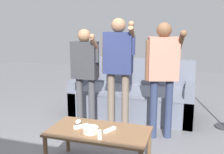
{
  "coord_description": "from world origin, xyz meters",
  "views": [
    {
      "loc": [
        0.93,
        -2.52,
        1.48
      ],
      "look_at": [
        0.07,
        0.26,
        0.88
      ],
      "focal_mm": 40.72,
      "sensor_mm": 36.0,
      "label": 1
    }
  ],
  "objects_px": {
    "game_remote_nunchuk": "(78,122)",
    "game_remote_wand_far": "(81,126)",
    "couch": "(133,96)",
    "coffee_table": "(99,135)",
    "snack_bowl": "(91,130)",
    "player_left": "(85,68)",
    "game_remote_wand_spare": "(100,134)",
    "game_remote_wand_near": "(110,130)",
    "player_center": "(118,61)",
    "player_right": "(163,67)"
  },
  "relations": [
    {
      "from": "coffee_table",
      "to": "game_remote_wand_far",
      "type": "height_order",
      "value": "game_remote_wand_far"
    },
    {
      "from": "couch",
      "to": "game_remote_wand_far",
      "type": "bearing_deg",
      "value": -95.57
    },
    {
      "from": "coffee_table",
      "to": "game_remote_wand_spare",
      "type": "height_order",
      "value": "game_remote_wand_spare"
    },
    {
      "from": "player_center",
      "to": "coffee_table",
      "type": "bearing_deg",
      "value": -84.68
    },
    {
      "from": "coffee_table",
      "to": "game_remote_wand_far",
      "type": "relative_size",
      "value": 7.18
    },
    {
      "from": "player_right",
      "to": "game_remote_wand_far",
      "type": "relative_size",
      "value": 10.54
    },
    {
      "from": "snack_bowl",
      "to": "game_remote_nunchuk",
      "type": "height_order",
      "value": "snack_bowl"
    },
    {
      "from": "snack_bowl",
      "to": "game_remote_wand_far",
      "type": "xyz_separation_m",
      "value": [
        -0.14,
        0.09,
        -0.01
      ]
    },
    {
      "from": "game_remote_wand_near",
      "to": "game_remote_wand_far",
      "type": "distance_m",
      "value": 0.32
    },
    {
      "from": "player_center",
      "to": "game_remote_wand_far",
      "type": "height_order",
      "value": "player_center"
    },
    {
      "from": "game_remote_wand_near",
      "to": "game_remote_wand_spare",
      "type": "relative_size",
      "value": 0.92
    },
    {
      "from": "coffee_table",
      "to": "player_left",
      "type": "xyz_separation_m",
      "value": [
        -0.54,
        0.94,
        0.52
      ]
    },
    {
      "from": "coffee_table",
      "to": "player_right",
      "type": "relative_size",
      "value": 0.68
    },
    {
      "from": "game_remote_wand_spare",
      "to": "game_remote_nunchuk",
      "type": "bearing_deg",
      "value": 146.31
    },
    {
      "from": "snack_bowl",
      "to": "game_remote_wand_far",
      "type": "bearing_deg",
      "value": 147.87
    },
    {
      "from": "coffee_table",
      "to": "game_remote_wand_far",
      "type": "xyz_separation_m",
      "value": [
        -0.2,
        0.01,
        0.07
      ]
    },
    {
      "from": "couch",
      "to": "player_center",
      "type": "distance_m",
      "value": 0.96
    },
    {
      "from": "player_right",
      "to": "game_remote_wand_spare",
      "type": "distance_m",
      "value": 1.27
    },
    {
      "from": "coffee_table",
      "to": "player_left",
      "type": "relative_size",
      "value": 0.72
    },
    {
      "from": "game_remote_nunchuk",
      "to": "game_remote_wand_spare",
      "type": "relative_size",
      "value": 0.53
    },
    {
      "from": "snack_bowl",
      "to": "game_remote_wand_near",
      "type": "bearing_deg",
      "value": 28.27
    },
    {
      "from": "game_remote_nunchuk",
      "to": "player_center",
      "type": "height_order",
      "value": "player_center"
    },
    {
      "from": "player_left",
      "to": "game_remote_wand_near",
      "type": "xyz_separation_m",
      "value": [
        0.66,
        -0.92,
        -0.46
      ]
    },
    {
      "from": "couch",
      "to": "coffee_table",
      "type": "distance_m",
      "value": 1.74
    },
    {
      "from": "couch",
      "to": "coffee_table",
      "type": "xyz_separation_m",
      "value": [
        0.03,
        -1.74,
        0.07
      ]
    },
    {
      "from": "game_remote_nunchuk",
      "to": "player_right",
      "type": "distance_m",
      "value": 1.27
    },
    {
      "from": "player_right",
      "to": "game_remote_wand_far",
      "type": "distance_m",
      "value": 1.29
    },
    {
      "from": "game_remote_wand_far",
      "to": "coffee_table",
      "type": "bearing_deg",
      "value": -3.6
    },
    {
      "from": "player_left",
      "to": "game_remote_wand_far",
      "type": "xyz_separation_m",
      "value": [
        0.34,
        -0.92,
        -0.46
      ]
    },
    {
      "from": "game_remote_nunchuk",
      "to": "game_remote_wand_far",
      "type": "xyz_separation_m",
      "value": [
        0.07,
        -0.09,
        -0.01
      ]
    },
    {
      "from": "player_left",
      "to": "game_remote_wand_near",
      "type": "relative_size",
      "value": 9.27
    },
    {
      "from": "snack_bowl",
      "to": "game_remote_wand_spare",
      "type": "height_order",
      "value": "snack_bowl"
    },
    {
      "from": "snack_bowl",
      "to": "game_remote_wand_far",
      "type": "height_order",
      "value": "snack_bowl"
    },
    {
      "from": "couch",
      "to": "snack_bowl",
      "type": "xyz_separation_m",
      "value": [
        -0.02,
        -1.82,
        0.15
      ]
    },
    {
      "from": "player_center",
      "to": "game_remote_wand_far",
      "type": "bearing_deg",
      "value": -95.59
    },
    {
      "from": "game_remote_wand_spare",
      "to": "coffee_table",
      "type": "bearing_deg",
      "value": 113.77
    },
    {
      "from": "coffee_table",
      "to": "player_center",
      "type": "xyz_separation_m",
      "value": [
        -0.1,
        1.06,
        0.61
      ]
    },
    {
      "from": "player_left",
      "to": "game_remote_wand_spare",
      "type": "xyz_separation_m",
      "value": [
        0.6,
        -1.06,
        -0.46
      ]
    },
    {
      "from": "player_left",
      "to": "player_right",
      "type": "distance_m",
      "value": 1.07
    },
    {
      "from": "player_center",
      "to": "snack_bowl",
      "type": "bearing_deg",
      "value": -87.93
    },
    {
      "from": "game_remote_nunchuk",
      "to": "player_center",
      "type": "xyz_separation_m",
      "value": [
        0.17,
        0.97,
        0.54
      ]
    },
    {
      "from": "player_left",
      "to": "player_right",
      "type": "bearing_deg",
      "value": 0.66
    },
    {
      "from": "snack_bowl",
      "to": "player_right",
      "type": "xyz_separation_m",
      "value": [
        0.58,
        1.03,
        0.5
      ]
    },
    {
      "from": "couch",
      "to": "game_remote_wand_near",
      "type": "distance_m",
      "value": 1.74
    },
    {
      "from": "couch",
      "to": "game_remote_nunchuk",
      "type": "height_order",
      "value": "couch"
    },
    {
      "from": "coffee_table",
      "to": "player_right",
      "type": "height_order",
      "value": "player_right"
    },
    {
      "from": "coffee_table",
      "to": "snack_bowl",
      "type": "distance_m",
      "value": 0.13
    },
    {
      "from": "game_remote_wand_spare",
      "to": "couch",
      "type": "bearing_deg",
      "value": 92.63
    },
    {
      "from": "snack_bowl",
      "to": "player_left",
      "type": "height_order",
      "value": "player_left"
    },
    {
      "from": "player_left",
      "to": "player_center",
      "type": "bearing_deg",
      "value": 15.95
    }
  ]
}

